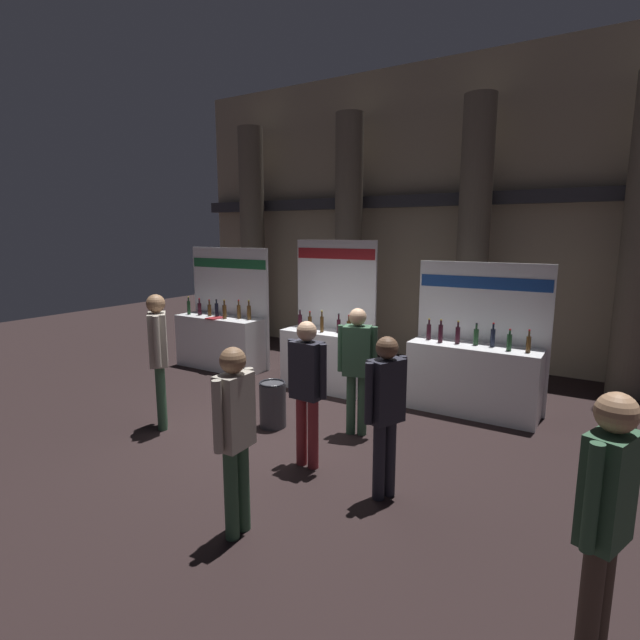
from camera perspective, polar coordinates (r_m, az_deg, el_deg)
ground_plane at (r=6.81m, az=-3.52°, el=-12.70°), size 24.00×24.00×0.00m
hall_colonnade at (r=10.37m, az=11.30°, el=11.21°), size 11.09×1.18×5.98m
exhibitor_booth_0 at (r=9.79m, az=-11.52°, el=-1.99°), size 1.92×0.70×2.36m
exhibitor_booth_1 at (r=8.32m, az=0.80°, el=-3.87°), size 1.54×0.66×2.53m
exhibitor_booth_2 at (r=7.56m, az=17.59°, el=-6.00°), size 1.95×0.66×2.22m
trash_bin at (r=6.81m, az=-5.58°, el=-9.82°), size 0.37×0.37×0.64m
visitor_0 at (r=6.35m, az=4.39°, el=-4.74°), size 0.50×0.34×1.70m
visitor_1 at (r=3.46m, az=30.50°, el=-18.83°), size 0.31×0.48×1.77m
visitor_2 at (r=5.47m, az=-1.54°, el=-7.30°), size 0.51×0.24×1.70m
visitor_3 at (r=6.87m, az=-18.45°, el=-3.21°), size 0.44×0.43×1.85m
visitor_4 at (r=4.33m, az=-9.95°, el=-12.34°), size 0.23×0.49×1.71m
visitor_5 at (r=4.89m, az=7.72°, el=-9.85°), size 0.33×0.49×1.67m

